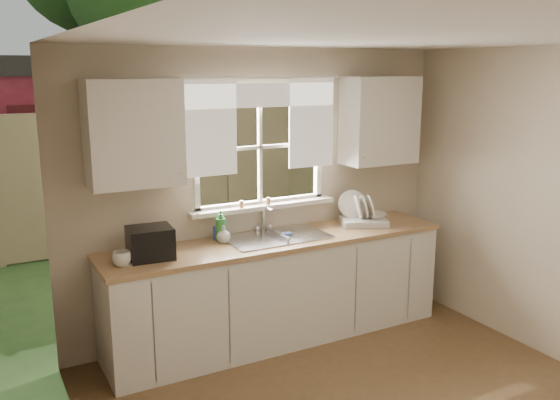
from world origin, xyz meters
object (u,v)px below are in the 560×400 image
cup (122,259)px  black_appliance (150,243)px  dish_rack (363,217)px  soap_bottle_a (221,225)px

cup → black_appliance: (0.24, 0.08, 0.07)m
dish_rack → black_appliance: bearing=-178.6°
black_appliance → soap_bottle_a: bearing=18.2°
black_appliance → cup: bearing=-156.6°
soap_bottle_a → cup: 0.92m
black_appliance → dish_rack: bearing=5.9°
soap_bottle_a → cup: size_ratio=1.95×
soap_bottle_a → black_appliance: (-0.65, -0.16, -0.02)m
cup → black_appliance: black_appliance is taller
dish_rack → black_appliance: 2.02m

